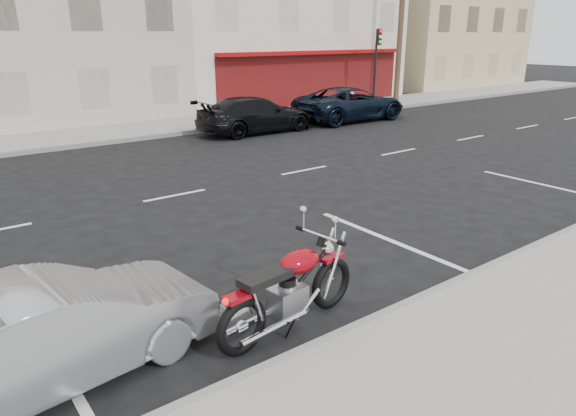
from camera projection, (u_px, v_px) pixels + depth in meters
name	position (u px, v px, depth m)	size (l,w,h in m)	color
ground	(245.00, 182.00, 13.51)	(120.00, 120.00, 0.00)	black
curb_near	(201.00, 400.00, 5.34)	(80.00, 0.12, 0.16)	gray
bldg_far_east	(417.00, 9.00, 38.89)	(12.00, 12.00, 11.00)	#C1B286
utility_pole	(401.00, 13.00, 27.32)	(1.80, 0.30, 9.00)	#422D1E
traffic_light	(377.00, 57.00, 26.68)	(0.26, 0.30, 3.80)	black
fire_hydrant	(352.00, 98.00, 26.61)	(0.20, 0.20, 0.72)	beige
motorcycle	(333.00, 272.00, 7.17)	(2.37, 0.78, 1.19)	black
sedan_silver	(53.00, 332.00, 5.59)	(1.30, 3.73, 1.23)	#97989E
suv_far	(350.00, 104.00, 22.91)	(2.45, 5.31, 1.48)	black
car_far	(256.00, 115.00, 20.07)	(1.95, 4.81, 1.40)	black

